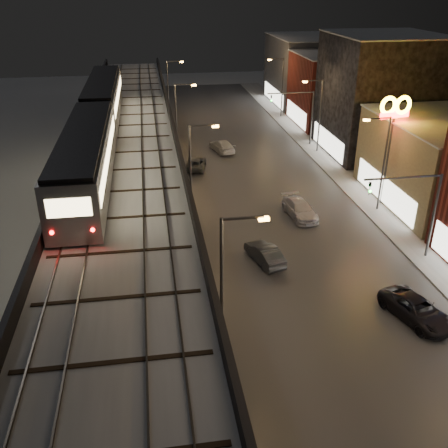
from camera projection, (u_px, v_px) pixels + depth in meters
road_surface at (270, 199)px, 49.75m from camera, size 17.00×120.00×0.06m
sidewalk_right at (365, 193)px, 51.11m from camera, size 4.00×120.00×0.14m
under_viaduct_pavement at (133, 208)px, 47.90m from camera, size 11.00×120.00×0.06m
elevated_viaduct at (128, 164)px, 42.63m from camera, size 9.00×100.00×6.30m
viaduct_trackbed at (127, 155)px, 42.40m from camera, size 8.40×100.00×0.32m
viaduct_parapet_streetside at (178, 147)px, 42.82m from camera, size 0.30×100.00×1.10m
viaduct_parapet_far at (73, 152)px, 41.62m from camera, size 0.30×100.00×1.10m
building_c at (447, 162)px, 47.57m from camera, size 12.20×15.20×8.16m
building_d at (380, 96)px, 60.42m from camera, size 12.20×13.20×14.16m
building_e at (337, 89)px, 73.71m from camera, size 12.20×12.20×10.16m
building_f at (309, 70)px, 85.89m from camera, size 12.20×16.20×11.16m
streetlight_left_1 at (227, 280)px, 26.87m from camera, size 2.57×0.28×9.00m
streetlight_left_2 at (193, 168)px, 42.81m from camera, size 2.57×0.28×9.00m
streetlight_right_2 at (382, 158)px, 45.17m from camera, size 2.56×0.28×9.00m
streetlight_left_3 at (178, 116)px, 58.76m from camera, size 2.57×0.28×9.00m
streetlight_right_3 at (318, 111)px, 61.12m from camera, size 2.56×0.28×9.00m
streetlight_left_4 at (170, 87)px, 74.71m from camera, size 2.57×0.28×9.00m
streetlight_right_4 at (281, 83)px, 77.07m from camera, size 2.56×0.28×9.00m
traffic_light_rig_a at (421, 206)px, 37.40m from camera, size 6.10×0.34×7.00m
traffic_light_rig_b at (304, 111)px, 63.98m from camera, size 6.10×0.34×7.00m
subway_train at (96, 122)px, 43.69m from camera, size 3.20×38.75×3.83m
car_near_white at (265, 254)px, 38.50m from camera, size 2.59×4.63×1.44m
car_mid_silver at (196, 164)px, 57.46m from camera, size 2.97×4.85×1.25m
car_mid_dark at (222, 146)px, 63.12m from camera, size 3.11×5.36×1.46m
car_onc_dark at (416, 310)px, 31.99m from camera, size 3.78×5.67×1.45m
car_onc_white at (300, 210)px, 45.85m from camera, size 2.64×5.33×1.49m
sign_mcdonalds at (394, 117)px, 45.00m from camera, size 3.13×0.67×10.50m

